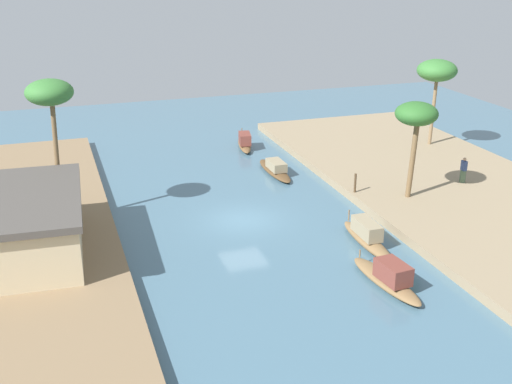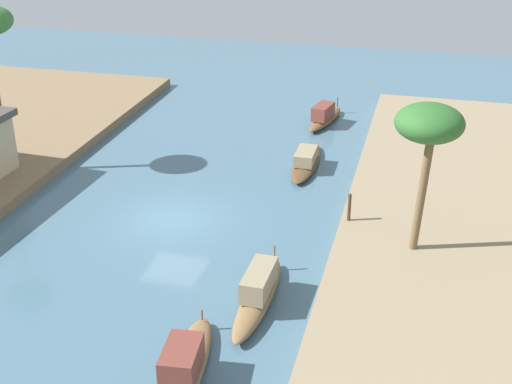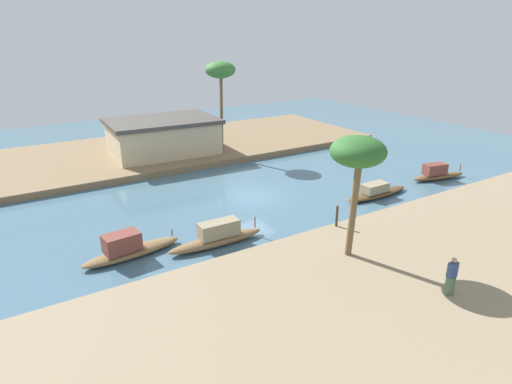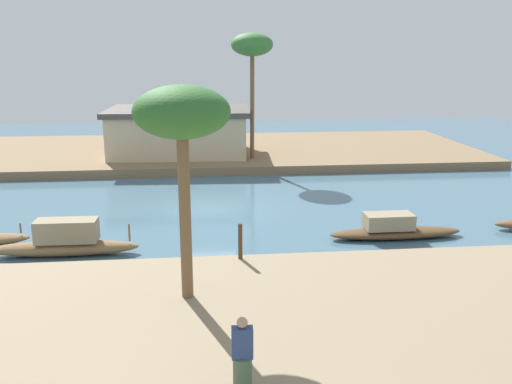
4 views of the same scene
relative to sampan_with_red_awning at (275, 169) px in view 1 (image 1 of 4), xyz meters
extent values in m
plane|color=#476B7F|center=(-7.06, 4.51, -0.34)|extent=(65.04, 65.04, 0.00)
cube|color=#937F60|center=(-7.06, -9.41, -0.09)|extent=(37.21, 13.60, 0.51)
ellipsoid|color=brown|center=(0.09, 0.00, -0.15)|extent=(5.24, 1.18, 0.39)
cube|color=gray|center=(-0.21, 0.00, 0.34)|extent=(1.87, 0.94, 0.59)
ellipsoid|color=brown|center=(6.67, 0.13, -0.12)|extent=(4.60, 1.79, 0.45)
cube|color=brown|center=(6.25, 0.21, 0.50)|extent=(1.85, 1.17, 0.80)
cylinder|color=brown|center=(8.62, -0.28, 0.36)|extent=(0.07, 0.07, 0.60)
ellipsoid|color=brown|center=(-16.40, 0.56, -0.11)|extent=(5.12, 1.63, 0.47)
cube|color=brown|center=(-16.87, 0.51, 0.56)|extent=(1.80, 1.18, 0.88)
cylinder|color=brown|center=(-14.20, 0.79, 0.28)|extent=(0.07, 0.07, 0.40)
ellipsoid|color=brown|center=(-12.34, -0.62, -0.08)|extent=(5.32, 1.05, 0.51)
cube|color=gray|center=(-12.18, -0.62, 0.57)|extent=(2.16, 0.88, 0.80)
cylinder|color=brown|center=(-10.01, -0.66, 0.44)|extent=(0.07, 0.07, 0.64)
cylinder|color=#4C664C|center=(-6.72, -10.28, 0.57)|extent=(0.39, 0.39, 0.80)
cube|color=#33477A|center=(-6.72, -10.28, 1.28)|extent=(0.42, 0.24, 0.63)
sphere|color=tan|center=(-6.72, -10.28, 1.71)|extent=(0.22, 0.22, 0.22)
cylinder|color=#4C3823|center=(-6.20, -2.93, 0.76)|extent=(0.14, 0.14, 1.19)
cylinder|color=brown|center=(-7.86, -5.74, 2.46)|extent=(0.31, 0.53, 4.60)
ellipsoid|color=#2D6628|center=(-7.86, -5.74, 5.25)|extent=(2.49, 2.49, 1.37)
cylinder|color=#7F6647|center=(1.49, -13.14, 2.68)|extent=(0.26, 0.35, 5.03)
ellipsoid|color=#387533|center=(1.49, -13.14, 5.78)|extent=(2.94, 2.94, 1.62)
cylinder|color=brown|center=(-4.13, 14.22, 3.37)|extent=(0.26, 0.43, 6.41)
ellipsoid|color=#387533|center=(-4.13, 14.22, 7.08)|extent=(2.52, 2.52, 1.39)
cube|color=beige|center=(-8.68, 16.42, 1.47)|extent=(8.79, 6.27, 2.61)
cube|color=#4C4742|center=(-8.68, 16.42, 2.94)|extent=(9.32, 6.64, 0.33)
camera|label=1|loc=(-39.42, 14.48, 14.10)|focal=45.32mm
camera|label=2|loc=(-32.13, -5.62, 13.69)|focal=49.39mm
camera|label=3|loc=(-21.41, -19.05, 10.27)|focal=30.76mm
camera|label=4|loc=(-7.47, -19.97, 6.77)|focal=39.14mm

